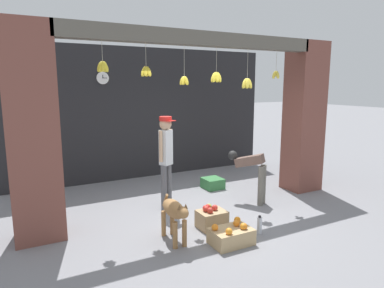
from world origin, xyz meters
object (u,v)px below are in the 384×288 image
at_px(water_bottle, 259,225).
at_px(wall_clock, 103,78).
at_px(dog, 174,212).
at_px(fruit_crate_apples, 211,218).
at_px(fruit_crate_oranges, 231,235).
at_px(produce_box_green, 213,183).
at_px(shopkeeper, 166,155).
at_px(worker_stooping, 252,170).

distance_m(water_bottle, wall_clock, 4.80).
bearing_deg(dog, fruit_crate_apples, 106.41).
distance_m(dog, fruit_crate_oranges, 0.90).
relative_size(fruit_crate_oranges, produce_box_green, 1.41).
height_order(produce_box_green, wall_clock, wall_clock).
relative_size(fruit_crate_apples, produce_box_green, 1.05).
bearing_deg(fruit_crate_apples, produce_box_green, 58.14).
relative_size(dog, shopkeeper, 0.50).
relative_size(fruit_crate_oranges, water_bottle, 2.03).
xyz_separation_m(worker_stooping, water_bottle, (-0.77, -1.21, -0.52)).
relative_size(shopkeeper, produce_box_green, 4.08).
distance_m(dog, shopkeeper, 1.48).
height_order(worker_stooping, wall_clock, wall_clock).
bearing_deg(produce_box_green, fruit_crate_oranges, -115.54).
height_order(water_bottle, wall_clock, wall_clock).
xyz_separation_m(water_bottle, wall_clock, (-1.37, 3.98, 2.30)).
bearing_deg(water_bottle, fruit_crate_oranges, -171.74).
height_order(dog, wall_clock, wall_clock).
height_order(produce_box_green, water_bottle, water_bottle).
height_order(dog, fruit_crate_apples, dog).
bearing_deg(fruit_crate_oranges, wall_clock, 101.03).
xyz_separation_m(worker_stooping, wall_clock, (-2.15, 2.77, 1.78)).
relative_size(dog, fruit_crate_apples, 1.96).
bearing_deg(shopkeeper, worker_stooping, 137.19).
bearing_deg(fruit_crate_apples, water_bottle, -45.51).
height_order(shopkeeper, worker_stooping, shopkeeper).
xyz_separation_m(shopkeeper, produce_box_green, (1.43, 0.71, -0.92)).
bearing_deg(water_bottle, worker_stooping, 57.36).
relative_size(worker_stooping, water_bottle, 3.40).
xyz_separation_m(fruit_crate_oranges, fruit_crate_apples, (0.04, 0.63, 0.03)).
bearing_deg(wall_clock, worker_stooping, -52.21).
bearing_deg(worker_stooping, fruit_crate_oranges, -169.03).
distance_m(fruit_crate_oranges, wall_clock, 4.74).
height_order(shopkeeper, fruit_crate_oranges, shopkeeper).
distance_m(worker_stooping, fruit_crate_apples, 1.55).
relative_size(produce_box_green, wall_clock, 1.44).
distance_m(shopkeeper, water_bottle, 2.07).
xyz_separation_m(fruit_crate_apples, wall_clock, (-0.83, 3.43, 2.27)).
relative_size(fruit_crate_oranges, wall_clock, 2.02).
height_order(dog, worker_stooping, worker_stooping).
distance_m(fruit_crate_apples, water_bottle, 0.77).
height_order(dog, shopkeeper, shopkeeper).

